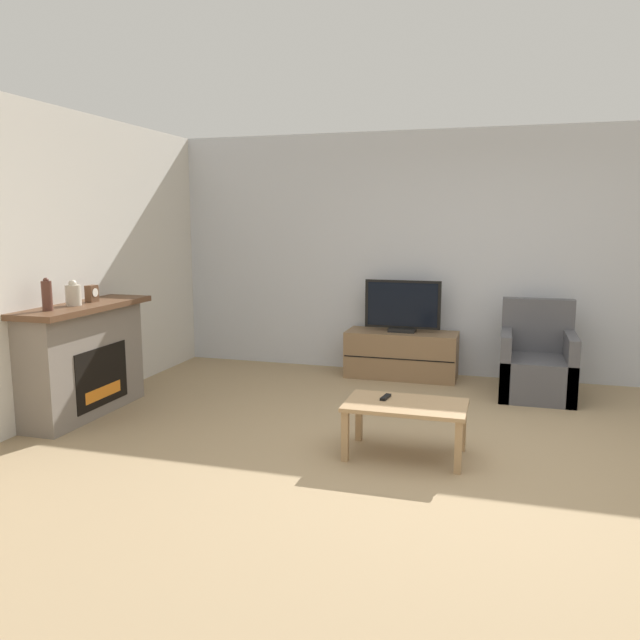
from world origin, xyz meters
TOP-DOWN VIEW (x-y plane):
  - ground_plane at (0.00, 0.00)m, footprint 24.00×24.00m
  - wall_back at (0.00, 2.77)m, footprint 12.00×0.06m
  - wall_left at (-3.46, 0.00)m, footprint 0.06×12.00m
  - fireplace at (-3.24, 0.34)m, footprint 0.48×1.42m
  - mantel_vase_left at (-3.22, -0.09)m, footprint 0.08×0.08m
  - mantel_vase_centre_left at (-3.22, 0.23)m, footprint 0.13×0.13m
  - mantel_clock at (-3.22, 0.48)m, footprint 0.08×0.11m
  - tv_stand at (-0.74, 2.47)m, footprint 1.21×0.48m
  - tv at (-0.74, 2.47)m, footprint 0.83×0.18m
  - armchair at (0.67, 2.12)m, footprint 0.70×0.76m
  - coffee_table at (-0.33, 0.14)m, footprint 0.88×0.53m
  - remote at (-0.50, 0.22)m, footprint 0.06×0.15m

SIDE VIEW (x-z plane):
  - ground_plane at x=0.00m, z-range 0.00..0.00m
  - tv_stand at x=-0.74m, z-range 0.00..0.51m
  - armchair at x=0.67m, z-range -0.17..0.77m
  - coffee_table at x=-0.33m, z-range 0.14..0.55m
  - remote at x=-0.50m, z-range 0.40..0.42m
  - fireplace at x=-3.24m, z-range 0.01..1.01m
  - tv at x=-0.74m, z-range 0.49..1.06m
  - mantel_clock at x=-3.22m, z-range 1.00..1.15m
  - mantel_vase_centre_left at x=-3.22m, z-range 0.99..1.21m
  - mantel_vase_left at x=-3.22m, z-range 0.99..1.26m
  - wall_back at x=0.00m, z-range 0.00..2.70m
  - wall_left at x=-3.46m, z-range 0.00..2.70m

